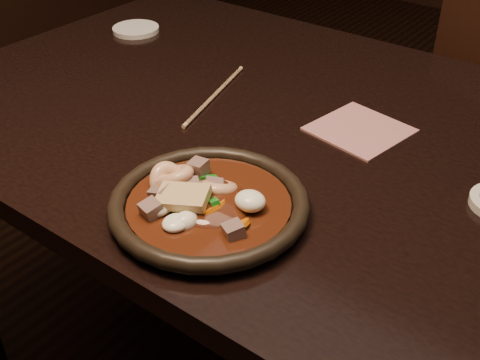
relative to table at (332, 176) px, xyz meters
The scene contains 6 objects.
table is the anchor object (origin of this frame).
plate 0.31m from the table, 97.73° to the right, with size 0.28×0.28×0.03m.
stirfry 0.31m from the table, 99.63° to the right, with size 0.20×0.16×0.06m.
saucer_left 0.65m from the table, 166.47° to the left, with size 0.11×0.11×0.01m, color silver.
chopsticks 0.27m from the table, behind, with size 0.08×0.26×0.01m.
napkin 0.09m from the table, 68.11° to the left, with size 0.15×0.15×0.00m, color #AB696C.
Camera 1 is at (0.40, -0.80, 1.27)m, focal length 45.00 mm.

